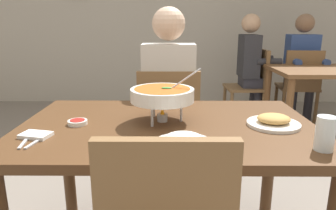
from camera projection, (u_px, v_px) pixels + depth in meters
The scene contains 17 objects.
cafe_rear_partition at pixel (170, 2), 4.54m from camera, with size 10.00×0.10×3.00m, color #BCB2A3.
dining_table_main at pixel (168, 144), 1.48m from camera, with size 1.37×0.88×0.75m.
chair_diner_main at pixel (169, 123), 2.22m from camera, with size 0.44×0.44×0.90m.
diner_main at pixel (169, 90), 2.19m from camera, with size 0.40×0.45×1.31m.
curry_bowl at pixel (162, 95), 1.45m from camera, with size 0.33×0.30×0.26m.
rice_plate at pixel (184, 142), 1.18m from camera, with size 0.24×0.24×0.06m.
appetizer_plate at pixel (274, 121), 1.42m from camera, with size 0.24×0.24×0.06m.
sauce_dish at pixel (78, 122), 1.44m from camera, with size 0.09×0.09×0.02m.
napkin_folded at pixel (36, 135), 1.28m from camera, with size 0.12×0.08×0.02m, color white.
fork_utensil at pixel (26, 140), 1.23m from camera, with size 0.01×0.17×0.01m, color silver.
spoon_utensil at pixel (38, 140), 1.23m from camera, with size 0.01×0.17×0.01m, color silver.
drink_glass at pixel (325, 135), 1.14m from camera, with size 0.07×0.07×0.13m.
dining_table_far at pixel (321, 81), 3.22m from camera, with size 1.00×0.80×0.75m.
chair_bg_left at pixel (252, 82), 3.77m from camera, with size 0.46×0.46×0.90m.
chair_bg_right at pixel (300, 83), 3.71m from camera, with size 0.48×0.48×0.90m.
patron_bg_left at pixel (252, 62), 3.72m from camera, with size 0.45×0.40×1.31m.
patron_bg_right at pixel (302, 62), 3.75m from camera, with size 0.40×0.45×1.31m.
Camera 1 is at (0.01, -1.38, 1.21)m, focal length 33.04 mm.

